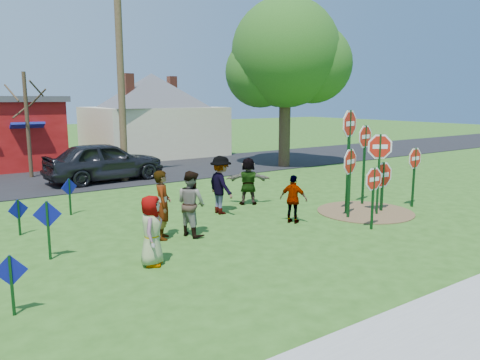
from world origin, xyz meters
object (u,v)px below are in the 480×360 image
object	(u,v)px
stop_sign_b	(349,135)
person_a	(151,231)
stop_sign_c	(379,156)
utility_pole	(120,62)
person_b	(163,205)
leafy_tree	(288,59)
stop_sign_d	(365,144)
stop_sign_a	(373,184)
suv	(105,161)

from	to	relation	value
stop_sign_b	person_a	bearing A→B (deg)	171.77
stop_sign_c	utility_pole	xyz separation A→B (m)	(-4.45, 10.78, 3.40)
person_b	leafy_tree	bearing A→B (deg)	-26.45
stop_sign_b	stop_sign_d	bearing A→B (deg)	9.00
stop_sign_a	suv	world-z (taller)	stop_sign_a
person_a	leafy_tree	distance (m)	17.13
stop_sign_b	person_a	xyz separation A→B (m)	(-7.27, -0.74, -1.81)
leafy_tree	stop_sign_a	bearing A→B (deg)	-119.27
stop_sign_c	stop_sign_d	size ratio (longest dim) A/B	0.93
stop_sign_a	leafy_tree	bearing A→B (deg)	60.93
stop_sign_b	suv	world-z (taller)	stop_sign_b
stop_sign_a	person_a	world-z (taller)	stop_sign_a
stop_sign_d	stop_sign_a	bearing A→B (deg)	-143.92
stop_sign_c	stop_sign_b	bearing A→B (deg)	176.53
stop_sign_c	person_a	xyz separation A→B (m)	(-8.06, -0.13, -1.15)
utility_pole	stop_sign_b	bearing A→B (deg)	-70.18
person_b	utility_pole	world-z (taller)	utility_pole
suv	stop_sign_c	bearing A→B (deg)	-158.25
stop_sign_a	stop_sign_c	size ratio (longest dim) A/B	0.70
stop_sign_a	stop_sign_b	bearing A→B (deg)	65.99
stop_sign_a	leafy_tree	distance (m)	13.57
person_a	stop_sign_c	bearing A→B (deg)	-55.03
stop_sign_c	person_b	size ratio (longest dim) A/B	1.48
stop_sign_c	leafy_tree	distance (m)	11.82
stop_sign_d	leafy_tree	bearing A→B (deg)	56.92
stop_sign_c	suv	size ratio (longest dim) A/B	0.53
stop_sign_c	stop_sign_d	bearing A→B (deg)	92.80
suv	person_a	bearing A→B (deg)	162.80
stop_sign_d	suv	distance (m)	11.70
stop_sign_d	person_b	xyz separation A→B (m)	(-7.73, 0.33, -1.24)
stop_sign_b	person_b	xyz separation A→B (m)	(-6.15, 0.99, -1.68)
stop_sign_b	stop_sign_d	size ratio (longest dim) A/B	1.19
stop_sign_a	stop_sign_b	xyz separation A→B (m)	(0.75, 1.66, 1.29)
stop_sign_b	stop_sign_d	distance (m)	1.76
person_a	leafy_tree	bearing A→B (deg)	-17.24
stop_sign_a	utility_pole	distance (m)	12.84
stop_sign_a	utility_pole	xyz separation A→B (m)	(-2.92, 11.84, 4.03)
suv	utility_pole	distance (m)	4.51
utility_pole	person_a	bearing A→B (deg)	-108.30
stop_sign_a	stop_sign_d	xyz separation A→B (m)	(2.32, 2.33, 0.85)
person_a	person_b	size ratio (longest dim) A/B	0.87
stop_sign_b	leafy_tree	world-z (taller)	leafy_tree
stop_sign_c	stop_sign_d	xyz separation A→B (m)	(0.79, 1.28, 0.22)
stop_sign_a	stop_sign_b	distance (m)	2.23
stop_sign_a	person_a	xyz separation A→B (m)	(-6.53, 0.93, -0.52)
stop_sign_c	suv	bearing A→B (deg)	149.29
stop_sign_d	leafy_tree	size ratio (longest dim) A/B	0.33
suv	stop_sign_d	bearing A→B (deg)	-152.08
person_b	leafy_tree	xyz separation A→B (m)	(11.66, 8.50, 4.93)
stop_sign_a	person_b	world-z (taller)	stop_sign_a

